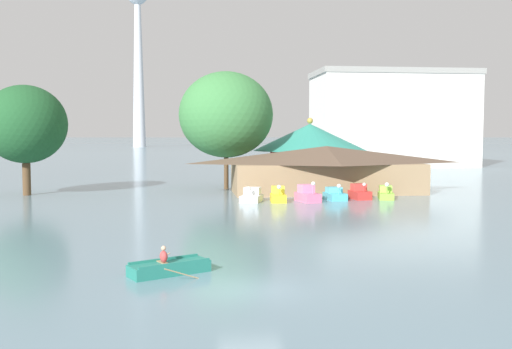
{
  "coord_description": "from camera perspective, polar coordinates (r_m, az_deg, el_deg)",
  "views": [
    {
      "loc": [
        -2.4,
        -22.13,
        6.06
      ],
      "look_at": [
        2.78,
        21.69,
        2.97
      ],
      "focal_mm": 40.8,
      "sensor_mm": 36.0,
      "label": 1
    }
  ],
  "objects": [
    {
      "name": "distant_broadcast_tower",
      "position": [
        282.76,
        -11.53,
        15.66
      ],
      "size": [
        9.65,
        9.65,
        156.38
      ],
      "color": "silver",
      "rests_on": "ground"
    },
    {
      "name": "background_building_block",
      "position": [
        112.05,
        13.2,
        5.33
      ],
      "size": [
        29.26,
        14.25,
        17.68
      ],
      "color": "silver",
      "rests_on": "ground"
    },
    {
      "name": "shoreline_tree_mid",
      "position": [
        63.8,
        -2.96,
        5.87
      ],
      "size": [
        10.27,
        10.27,
        12.84
      ],
      "color": "brown",
      "rests_on": "ground"
    },
    {
      "name": "pedal_boat_red",
      "position": [
        54.9,
        10.12,
        -1.8
      ],
      "size": [
        1.78,
        2.42,
        1.6
      ],
      "rotation": [
        0.0,
        0.0,
        -1.42
      ],
      "color": "red",
      "rests_on": "ground"
    },
    {
      "name": "shoreline_tree_tall_left",
      "position": [
        61.55,
        -21.69,
        4.59
      ],
      "size": [
        8.07,
        8.07,
        10.85
      ],
      "color": "brown",
      "rests_on": "ground"
    },
    {
      "name": "pedal_boat_cyan",
      "position": [
        53.85,
        7.73,
        -1.98
      ],
      "size": [
        1.79,
        2.67,
        1.57
      ],
      "rotation": [
        0.0,
        0.0,
        -1.47
      ],
      "color": "#4CB7CC",
      "rests_on": "ground"
    },
    {
      "name": "boathouse",
      "position": [
        60.12,
        6.92,
        0.61
      ],
      "size": [
        20.58,
        8.78,
        4.81
      ],
      "color": "#9E7F5B",
      "rests_on": "ground"
    },
    {
      "name": "pedal_boat_pink",
      "position": [
        52.21,
        5.06,
        -2.0
      ],
      "size": [
        2.05,
        3.01,
        1.9
      ],
      "rotation": [
        0.0,
        0.0,
        -1.33
      ],
      "color": "pink",
      "rests_on": "ground"
    },
    {
      "name": "ground_plane",
      "position": [
        23.07,
        -0.55,
        -11.23
      ],
      "size": [
        2000.0,
        2000.0,
        0.0
      ],
      "primitive_type": "plane",
      "color": "slate"
    },
    {
      "name": "pedal_boat_lime",
      "position": [
        55.35,
        12.6,
        -1.85
      ],
      "size": [
        1.93,
        2.87,
        1.65
      ],
      "rotation": [
        0.0,
        0.0,
        -1.82
      ],
      "color": "#8CCC3F",
      "rests_on": "ground"
    },
    {
      "name": "pedal_boat_white",
      "position": [
        52.11,
        -0.41,
        -2.12
      ],
      "size": [
        2.42,
        3.0,
        1.46
      ],
      "rotation": [
        0.0,
        0.0,
        -1.91
      ],
      "color": "white",
      "rests_on": "ground"
    },
    {
      "name": "pedal_boat_yellow",
      "position": [
        51.82,
        2.18,
        -2.09
      ],
      "size": [
        1.48,
        2.39,
        1.62
      ],
      "rotation": [
        0.0,
        0.0,
        -1.64
      ],
      "color": "yellow",
      "rests_on": "ground"
    },
    {
      "name": "rowboat_with_rower",
      "position": [
        25.74,
        -8.52,
        -9.01
      ],
      "size": [
        3.65,
        3.21,
        1.29
      ],
      "rotation": [
        0.0,
        0.0,
        0.47
      ],
      "color": "#237A6B",
      "rests_on": "ground"
    },
    {
      "name": "green_roof_pavilion",
      "position": [
        68.5,
        5.3,
        2.48
      ],
      "size": [
        13.3,
        13.3,
        7.94
      ],
      "color": "#993328",
      "rests_on": "ground"
    }
  ]
}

